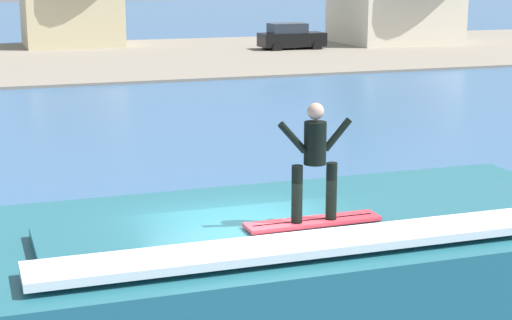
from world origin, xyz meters
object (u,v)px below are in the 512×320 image
at_px(wave_crest, 308,267).
at_px(surfer, 315,156).
at_px(surfboard, 313,222).
at_px(car_far_shore, 291,37).

distance_m(wave_crest, surfer, 2.20).
height_order(surfboard, car_far_shore, surfboard).
height_order(wave_crest, surfer, surfer).
xyz_separation_m(wave_crest, car_far_shore, (15.80, 40.99, 0.07)).
xyz_separation_m(surfboard, surfer, (-0.01, -0.05, 1.00)).
bearing_deg(wave_crest, car_far_shore, 68.92).
relative_size(surfer, car_far_shore, 0.39).
height_order(wave_crest, car_far_shore, car_far_shore).
xyz_separation_m(wave_crest, surfboard, (-0.27, -0.80, 1.01)).
distance_m(wave_crest, car_far_shore, 43.93).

